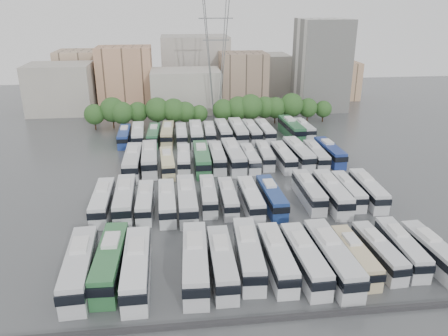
{
  "coord_description": "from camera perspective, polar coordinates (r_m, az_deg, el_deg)",
  "views": [
    {
      "loc": [
        -9.98,
        -68.61,
        31.12
      ],
      "look_at": [
        -1.4,
        3.45,
        3.0
      ],
      "focal_mm": 35.0,
      "sensor_mm": 36.0,
      "label": 1
    }
  ],
  "objects": [
    {
      "name": "bus_r2_s13",
      "position": [
        92.15,
        13.62,
        2.06
      ],
      "size": [
        3.13,
        12.25,
        3.81
      ],
      "rotation": [
        0.0,
        0.0,
        0.04
      ],
      "color": "navy",
      "rests_on": "ground"
    },
    {
      "name": "bus_r2_s6",
      "position": [
        86.75,
        -0.92,
        1.47
      ],
      "size": [
        2.65,
        12.1,
        3.79
      ],
      "rotation": [
        0.0,
        0.0,
        -0.0
      ],
      "color": "silver",
      "rests_on": "ground"
    },
    {
      "name": "bus_r0_s13",
      "position": [
        60.94,
        25.69,
        -9.9
      ],
      "size": [
        3.15,
        11.83,
        3.68
      ],
      "rotation": [
        0.0,
        0.0,
        0.05
      ],
      "color": "silver",
      "rests_on": "ground"
    },
    {
      "name": "bus_r3_s1",
      "position": [
        103.05,
        -11.15,
        4.31
      ],
      "size": [
        3.24,
        12.55,
        3.91
      ],
      "rotation": [
        0.0,
        0.0,
        0.04
      ],
      "color": "silver",
      "rests_on": "ground"
    },
    {
      "name": "bus_r2_s12",
      "position": [
        90.07,
        11.92,
        1.7
      ],
      "size": [
        2.81,
        11.66,
        3.64
      ],
      "rotation": [
        0.0,
        0.0,
        -0.02
      ],
      "color": "silver",
      "rests_on": "ground"
    },
    {
      "name": "bus_r3_s5",
      "position": [
        101.9,
        -3.67,
        4.54
      ],
      "size": [
        3.02,
        13.05,
        4.08
      ],
      "rotation": [
        0.0,
        0.0,
        -0.01
      ],
      "color": "silver",
      "rests_on": "ground"
    },
    {
      "name": "bus_r2_s8",
      "position": [
        86.78,
        3.41,
        1.33
      ],
      "size": [
        2.57,
        11.11,
        3.48
      ],
      "rotation": [
        0.0,
        0.0,
        0.01
      ],
      "color": "silver",
      "rests_on": "ground"
    },
    {
      "name": "bus_r0_s12",
      "position": [
        60.59,
        22.15,
        -9.54
      ],
      "size": [
        2.89,
        11.48,
        3.58
      ],
      "rotation": [
        0.0,
        0.0,
        -0.04
      ],
      "color": "silver",
      "rests_on": "ground"
    },
    {
      "name": "bus_r3_s2",
      "position": [
        102.47,
        -9.16,
        4.27
      ],
      "size": [
        2.97,
        11.69,
        3.64
      ],
      "rotation": [
        0.0,
        0.0,
        -0.04
      ],
      "color": "#2D6B43",
      "rests_on": "ground"
    },
    {
      "name": "bus_r1_s3",
      "position": [
        68.4,
        -7.45,
        -4.38
      ],
      "size": [
        2.86,
        11.85,
        3.7
      ],
      "rotation": [
        0.0,
        0.0,
        0.02
      ],
      "color": "silver",
      "rests_on": "ground"
    },
    {
      "name": "bus_r3_s0",
      "position": [
        103.3,
        -12.9,
        4.11
      ],
      "size": [
        2.63,
        11.26,
        3.52
      ],
      "rotation": [
        0.0,
        0.0,
        0.02
      ],
      "color": "navy",
      "rests_on": "ground"
    },
    {
      "name": "bus_r0_s9",
      "position": [
        55.24,
        13.93,
        -11.23
      ],
      "size": [
        3.38,
        13.64,
        4.25
      ],
      "rotation": [
        0.0,
        0.0,
        0.03
      ],
      "color": "silver",
      "rests_on": "ground"
    },
    {
      "name": "ground",
      "position": [
        75.99,
        1.36,
        -3.0
      ],
      "size": [
        220.0,
        220.0,
        0.0
      ],
      "primitive_type": "plane",
      "color": "#424447",
      "rests_on": "ground"
    },
    {
      "name": "bus_r2_s3",
      "position": [
        84.77,
        -7.42,
        0.73
      ],
      "size": [
        3.05,
        11.53,
        3.59
      ],
      "rotation": [
        0.0,
        0.0,
        0.05
      ],
      "color": "beige",
      "rests_on": "ground"
    },
    {
      "name": "bus_r2_s7",
      "position": [
        86.66,
        1.22,
        1.62
      ],
      "size": [
        3.51,
        13.81,
        4.3
      ],
      "rotation": [
        0.0,
        0.0,
        0.04
      ],
      "color": "silver",
      "rests_on": "ground"
    },
    {
      "name": "bus_r2_s2",
      "position": [
        86.61,
        -9.68,
        1.28
      ],
      "size": [
        3.35,
        13.61,
        4.24
      ],
      "rotation": [
        0.0,
        0.0,
        0.03
      ],
      "color": "silver",
      "rests_on": "ground"
    },
    {
      "name": "bus_r3_s9",
      "position": [
        103.81,
        3.64,
        4.77
      ],
      "size": [
        3.01,
        12.21,
        3.81
      ],
      "rotation": [
        0.0,
        0.0,
        0.03
      ],
      "color": "silver",
      "rests_on": "ground"
    },
    {
      "name": "bus_r0_s7",
      "position": [
        54.48,
        6.91,
        -11.46
      ],
      "size": [
        2.67,
        12.18,
        3.82
      ],
      "rotation": [
        0.0,
        0.0,
        0.0
      ],
      "color": "silver",
      "rests_on": "ground"
    },
    {
      "name": "bus_r0_s2",
      "position": [
        52.95,
        -11.33,
        -12.56
      ],
      "size": [
        3.12,
        13.49,
        4.22
      ],
      "rotation": [
        0.0,
        0.0,
        0.01
      ],
      "color": "silver",
      "rests_on": "ground"
    },
    {
      "name": "bus_r1_s11",
      "position": [
        72.6,
        13.9,
        -3.14
      ],
      "size": [
        2.95,
        12.92,
        4.05
      ],
      "rotation": [
        0.0,
        0.0,
        -0.01
      ],
      "color": "silver",
      "rests_on": "ground"
    },
    {
      "name": "bus_r3_s8",
      "position": [
        103.16,
        1.85,
        4.82
      ],
      "size": [
        3.11,
        13.52,
        4.23
      ],
      "rotation": [
        0.0,
        0.0,
        0.01
      ],
      "color": "silver",
      "rests_on": "ground"
    },
    {
      "name": "city_buildings",
      "position": [
        142.4,
        -5.8,
        11.68
      ],
      "size": [
        102.0,
        35.0,
        20.0
      ],
      "color": "#9E998E",
      "rests_on": "ground"
    },
    {
      "name": "bus_r3_s12",
      "position": [
        106.89,
        8.78,
        5.16
      ],
      "size": [
        3.59,
        13.59,
        4.23
      ],
      "rotation": [
        0.0,
        0.0,
        0.05
      ],
      "color": "#2B643D",
      "rests_on": "ground"
    },
    {
      "name": "bus_r0_s5",
      "position": [
        53.17,
        -0.27,
        -12.14
      ],
      "size": [
        2.79,
        12.45,
        3.9
      ],
      "rotation": [
        0.0,
        0.0,
        -0.01
      ],
      "color": "silver",
      "rests_on": "ground"
    },
    {
      "name": "bus_r2_s9",
      "position": [
        88.73,
        5.35,
        1.73
      ],
      "size": [
        2.9,
        11.26,
        3.5
      ],
      "rotation": [
        0.0,
        0.0,
        -0.04
      ],
      "color": "silver",
      "rests_on": "ground"
    },
    {
      "name": "bus_r0_s4",
      "position": [
        53.01,
        -3.78,
        -12.07
      ],
      "size": [
        3.52,
        13.71,
        4.27
      ],
      "rotation": [
        0.0,
        0.0,
        -0.04
      ],
      "color": "silver",
      "rests_on": "ground"
    },
    {
      "name": "bus_r1_s10",
      "position": [
        72.76,
        11.0,
        -2.95
      ],
      "size": [
        2.67,
        12.07,
        3.78
      ],
      "rotation": [
        0.0,
        0.0,
        -0.0
      ],
      "color": "silver",
      "rests_on": "ground"
    },
    {
      "name": "bus_r2_s1",
      "position": [
        85.56,
        -11.82,
        0.88
      ],
      "size": [
        3.0,
        13.59,
        4.26
      ],
      "rotation": [
        0.0,
        0.0,
        -0.0
      ],
      "color": "silver",
      "rests_on": "ground"
    },
    {
      "name": "bus_r2_s4",
      "position": [
        86.43,
        -5.26,
        1.21
      ],
      "size": [
        2.79,
        11.33,
        3.53
      ],
      "rotation": [
        0.0,
        0.0,
        -0.03
      ],
      "color": "silver",
      "rests_on": "ground"
    },
    {
      "name": "bus_r1_s4",
      "position": [
        68.36,
        -4.86,
        -4.1
      ],
      "size": [
        2.94,
        13.07,
        4.09
      ],
      "rotation": [
        0.0,
        0.0,
        0.01
      ],
      "color": "silver",
      "rests_on": "ground"
    },
    {
      "name": "bus_r0_s10",
      "position": [
        57.02,
        16.72,
        -10.91
      ],
      "size": [
        2.65,
        10.99,
        3.43
      ],
      "rotation": [
        0.0,
        0.0,
        0.02
      ],
      "color": "#CEBC8D",
      "rests_on": "ground"
    },
    {
      "name": "bus_r0_s0",
      "position": [
        54.59,
        -18.34,
        -12.16
      ],
      "size": [
        3.61,
        13.76,
        4.28
      ],
      "rotation": [
        0.0,
        0.0,
        0.05
      ],
      "color": "silver",
      "rests_on": "ground"
    },
    {
      "name": "bus_r3_s4",
      "position": [
        102.41,
        -5.57,
        4.4
      ],
      "size": [
        2.45,
        11.19,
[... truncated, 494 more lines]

